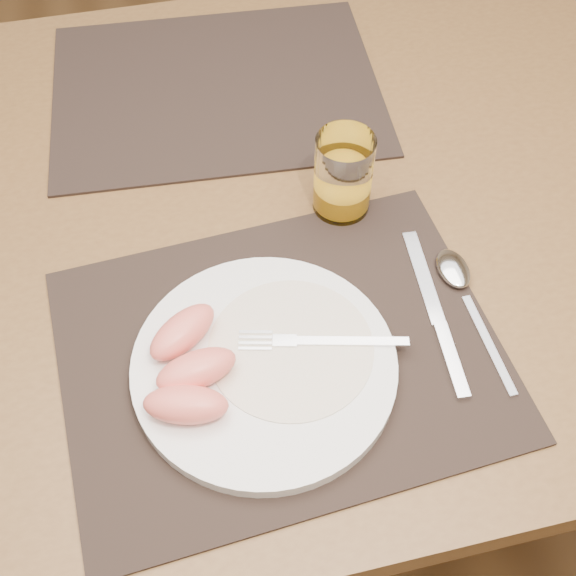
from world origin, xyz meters
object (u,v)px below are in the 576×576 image
(table, at_px, (257,244))
(fork, at_px, (308,341))
(plate, at_px, (264,366))
(spoon, at_px, (458,279))
(juice_glass, at_px, (343,178))
(placemat_near, at_px, (281,353))
(knife, at_px, (439,324))
(placemat_far, at_px, (216,88))

(table, xyz_separation_m, fork, (0.01, -0.22, 0.11))
(plate, distance_m, fork, 0.05)
(spoon, xyz_separation_m, juice_glass, (-0.10, 0.14, 0.04))
(placemat_near, height_order, juice_glass, juice_glass)
(spoon, relative_size, juice_glass, 1.85)
(spoon, bearing_deg, knife, -129.01)
(placemat_near, bearing_deg, plate, -141.26)
(plate, xyz_separation_m, juice_glass, (0.14, 0.20, 0.04))
(placemat_near, distance_m, knife, 0.17)
(table, xyz_separation_m, plate, (-0.04, -0.24, 0.10))
(plate, distance_m, juice_glass, 0.25)
(placemat_near, bearing_deg, fork, -8.83)
(spoon, height_order, juice_glass, juice_glass)
(table, height_order, placemat_far, placemat_far)
(juice_glass, bearing_deg, placemat_near, -122.00)
(plate, xyz_separation_m, knife, (0.19, 0.01, -0.01))
(placemat_far, height_order, knife, knife)
(knife, bearing_deg, placemat_far, 110.42)
(fork, bearing_deg, placemat_far, 92.77)
(placemat_far, xyz_separation_m, juice_glass, (0.11, -0.25, 0.05))
(plate, relative_size, spoon, 1.41)
(table, distance_m, placemat_near, 0.24)
(placemat_near, bearing_deg, spoon, 11.75)
(placemat_near, distance_m, juice_glass, 0.22)
(placemat_near, relative_size, knife, 2.04)
(table, distance_m, spoon, 0.28)
(placemat_far, distance_m, fork, 0.45)
(placemat_far, xyz_separation_m, fork, (0.02, -0.44, 0.02))
(fork, bearing_deg, juice_glass, 65.11)
(placemat_near, bearing_deg, juice_glass, 58.00)
(placemat_near, distance_m, fork, 0.03)
(placemat_near, xyz_separation_m, juice_glass, (0.12, 0.19, 0.05))
(table, bearing_deg, fork, -87.18)
(table, relative_size, placemat_far, 3.11)
(placemat_near, relative_size, fork, 2.59)
(spoon, bearing_deg, table, 138.01)
(fork, xyz_separation_m, juice_glass, (0.09, 0.19, 0.03))
(placemat_far, height_order, juice_glass, juice_glass)
(fork, distance_m, knife, 0.15)
(knife, bearing_deg, plate, -176.58)
(table, distance_m, placemat_far, 0.24)
(placemat_near, xyz_separation_m, placemat_far, (0.01, 0.44, 0.00))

